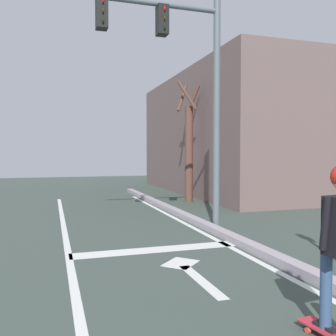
% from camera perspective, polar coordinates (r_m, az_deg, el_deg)
% --- Properties ---
extents(lane_line_center, '(0.12, 20.00, 0.01)m').
position_cam_1_polar(lane_line_center, '(4.96, -14.19, -18.41)').
color(lane_line_center, silver).
rests_on(lane_line_center, ground).
extents(lane_line_curbside, '(0.12, 20.00, 0.01)m').
position_cam_1_polar(lane_line_curbside, '(5.88, 16.58, -15.11)').
color(lane_line_curbside, silver).
rests_on(lane_line_curbside, ground).
extents(stop_bar, '(3.06, 0.40, 0.01)m').
position_cam_1_polar(stop_bar, '(6.84, -1.90, -12.53)').
color(stop_bar, silver).
rests_on(stop_bar, ground).
extents(lane_arrow_stem, '(0.16, 1.40, 0.01)m').
position_cam_1_polar(lane_arrow_stem, '(5.29, 5.19, -16.99)').
color(lane_arrow_stem, silver).
rests_on(lane_arrow_stem, ground).
extents(lane_arrow_head, '(0.71, 0.71, 0.01)m').
position_cam_1_polar(lane_arrow_head, '(6.05, 1.97, -14.51)').
color(lane_arrow_head, silver).
rests_on(lane_arrow_head, ground).
extents(curb_strip, '(0.24, 24.00, 0.14)m').
position_cam_1_polar(curb_strip, '(6.00, 18.62, -14.11)').
color(curb_strip, '#9C9199').
rests_on(curb_strip, ground).
extents(traffic_signal_mast, '(4.05, 0.34, 5.32)m').
position_cam_1_polar(traffic_signal_mast, '(8.55, 1.12, 15.94)').
color(traffic_signal_mast, '#555E66').
rests_on(traffic_signal_mast, ground).
extents(roadside_tree, '(0.94, 0.96, 4.35)m').
position_cam_1_polar(roadside_tree, '(13.37, 3.24, 3.06)').
color(roadside_tree, brown).
rests_on(roadside_tree, ground).
extents(building_block, '(12.66, 11.19, 5.25)m').
position_cam_1_polar(building_block, '(19.25, 19.72, 4.71)').
color(building_block, '#685350').
rests_on(building_block, ground).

